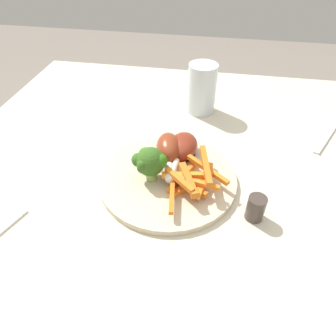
{
  "coord_description": "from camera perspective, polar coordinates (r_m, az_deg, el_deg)",
  "views": [
    {
      "loc": [
        -0.05,
        0.46,
        1.13
      ],
      "look_at": [
        0.02,
        0.05,
        0.76
      ],
      "focal_mm": 32.75,
      "sensor_mm": 36.0,
      "label": 1
    }
  ],
  "objects": [
    {
      "name": "dinner_plate",
      "position": [
        0.57,
        0.0,
        -1.95
      ],
      "size": [
        0.25,
        0.25,
        0.01
      ],
      "primitive_type": "cylinder",
      "color": "beige",
      "rests_on": "dining_table"
    },
    {
      "name": "chicken_drumstick_near",
      "position": [
        0.6,
        2.37,
        3.81
      ],
      "size": [
        0.06,
        0.14,
        0.04
      ],
      "color": "#581A10",
      "rests_on": "dinner_plate"
    },
    {
      "name": "pepper_shaker",
      "position": [
        0.52,
        16.0,
        -7.18
      ],
      "size": [
        0.03,
        0.03,
        0.05
      ],
      "primitive_type": "cylinder",
      "color": "#423833",
      "rests_on": "dining_table"
    },
    {
      "name": "dining_table",
      "position": [
        0.69,
        2.24,
        -5.98
      ],
      "size": [
        0.97,
        0.88,
        0.73
      ],
      "color": "beige",
      "rests_on": "ground_plane"
    },
    {
      "name": "chicken_drumstick_far",
      "position": [
        0.59,
        0.08,
        3.33
      ],
      "size": [
        0.06,
        0.13,
        0.05
      ],
      "color": "#5E2010",
      "rests_on": "dinner_plate"
    },
    {
      "name": "broccoli_floret_middle",
      "position": [
        0.54,
        -3.2,
        1.14
      ],
      "size": [
        0.05,
        0.05,
        0.06
      ],
      "color": "#8DAF59",
      "rests_on": "dinner_plate"
    },
    {
      "name": "ground_plane",
      "position": [
        1.22,
        1.4,
        -26.15
      ],
      "size": [
        6.0,
        6.0,
        0.0
      ],
      "primitive_type": "plane",
      "color": "gray"
    },
    {
      "name": "carrot_fries_pile",
      "position": [
        0.54,
        4.49,
        -1.89
      ],
      "size": [
        0.12,
        0.15,
        0.04
      ],
      "color": "orange",
      "rests_on": "dinner_plate"
    },
    {
      "name": "water_glass",
      "position": [
        0.76,
        6.31,
        14.45
      ],
      "size": [
        0.07,
        0.07,
        0.12
      ],
      "primitive_type": "cylinder",
      "color": "silver",
      "rests_on": "dining_table"
    },
    {
      "name": "broccoli_floret_front",
      "position": [
        0.54,
        -3.62,
        1.07
      ],
      "size": [
        0.06,
        0.05,
        0.07
      ],
      "color": "#7FB34E",
      "rests_on": "dinner_plate"
    },
    {
      "name": "fork",
      "position": [
        0.78,
        27.89,
        5.86
      ],
      "size": [
        0.1,
        0.17,
        0.0
      ],
      "primitive_type": "cube",
      "rotation": [
        0.0,
        0.0,
        1.08
      ],
      "color": "silver",
      "rests_on": "dining_table"
    }
  ]
}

